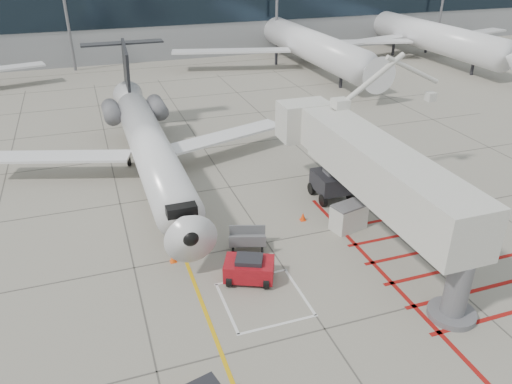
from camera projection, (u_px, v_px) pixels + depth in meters
name	position (u px, v px, depth m)	size (l,w,h in m)	color
ground_plane	(292.00, 280.00, 27.13)	(260.00, 260.00, 0.00)	gray
regional_jet	(154.00, 139.00, 34.85)	(24.64, 31.07, 8.14)	white
jet_bridge	(385.00, 184.00, 28.55)	(9.55, 20.17, 8.07)	silver
pushback_tug	(249.00, 268.00, 26.83)	(2.64, 1.65, 1.54)	maroon
baggage_cart	(247.00, 240.00, 29.49)	(2.16, 1.36, 1.36)	#5C5D61
ground_power_unit	(349.00, 217.00, 31.57)	(2.17, 1.27, 1.72)	silver
cone_nose	(173.00, 258.00, 28.56)	(0.40, 0.40, 0.56)	#FF530D
cone_side	(303.00, 216.00, 32.75)	(0.40, 0.40, 0.55)	#F43F0C
terminal_glass_band	(209.00, 2.00, 73.39)	(180.00, 0.10, 6.00)	black
bg_aircraft_c	(303.00, 22.00, 69.05)	(36.36, 40.40, 12.12)	silver
bg_aircraft_d	(423.00, 15.00, 74.77)	(36.72, 40.80, 12.24)	silver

